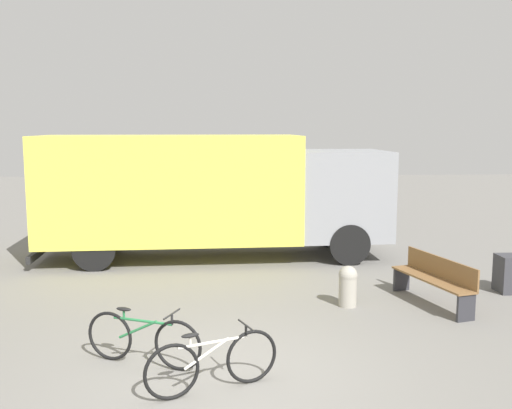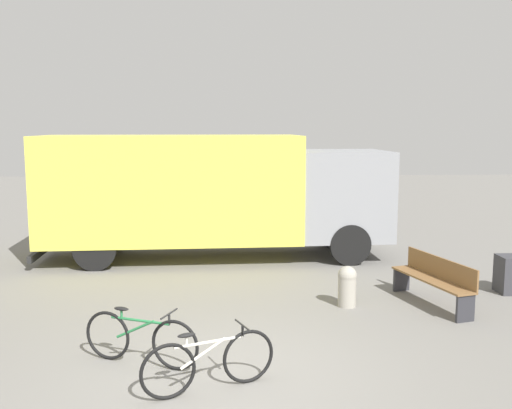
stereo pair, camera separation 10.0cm
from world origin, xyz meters
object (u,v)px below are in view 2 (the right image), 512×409
Objects in this scene: bollard_near_bench at (347,285)px; park_bench at (435,278)px; delivery_truck at (211,190)px; utility_box at (512,274)px; bicycle_middle at (209,362)px; bicycle_near at (140,338)px.

park_bench is at bearing 0.71° from bollard_near_bench.
delivery_truck is 6.81m from utility_box.
delivery_truck reaches higher than bicycle_middle.
delivery_truck reaches higher than bicycle_near.
bollard_near_bench is 1.02× the size of utility_box.
utility_box is (5.86, -3.21, -1.29)m from delivery_truck.
bicycle_near is 2.19× the size of bollard_near_bench.
delivery_truck is 11.42× the size of bollard_near_bench.
delivery_truck is 5.77m from park_bench.
bollard_near_bench is 3.41m from utility_box.
park_bench is 2.74× the size of bollard_near_bench.
utility_box is at bearing -30.95° from delivery_truck.
delivery_truck is at bearing 105.41° from bicycle_near.
park_bench reaches higher than utility_box.
delivery_truck reaches higher than utility_box.
park_bench is at bearing 16.56° from bicycle_middle.
bicycle_middle is at bearing -18.23° from bicycle_near.
park_bench reaches higher than bicycle_middle.
park_bench reaches higher than bollard_near_bench.
bicycle_middle is at bearing -126.40° from bollard_near_bench.
utility_box is (5.67, 3.86, -0.00)m from bicycle_middle.
bicycle_middle is at bearing -145.75° from utility_box.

